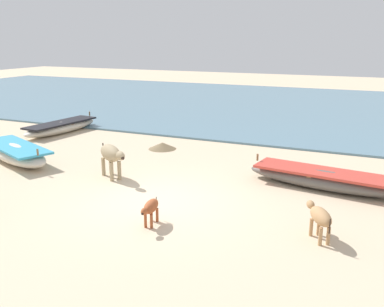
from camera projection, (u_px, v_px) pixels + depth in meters
name	position (u px, v px, depth m)	size (l,w,h in m)	color
ground	(155.00, 202.00, 10.92)	(80.00, 80.00, 0.00)	beige
sea_water	(291.00, 107.00, 25.63)	(60.00, 20.00, 0.08)	slate
fishing_boat_0	(325.00, 179.00, 11.81)	(4.44, 1.60, 0.70)	#5B5651
fishing_boat_1	(16.00, 153.00, 14.40)	(3.99, 2.56, 0.76)	beige
fishing_boat_3	(61.00, 127.00, 18.74)	(1.37, 3.98, 0.68)	beige
cow_adult_dun	(111.00, 155.00, 12.60)	(1.39, 1.07, 0.99)	tan
calf_near_rust	(151.00, 208.00, 9.47)	(0.34, 0.87, 0.57)	#9E4C28
calf_far_tan	(320.00, 217.00, 8.77)	(0.74, 0.97, 0.69)	tan
debris_pile_1	(162.00, 146.00, 16.07)	(1.04, 1.04, 0.24)	#7A6647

